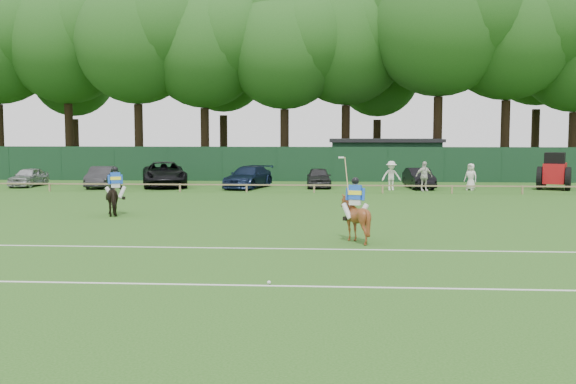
# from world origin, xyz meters

# --- Properties ---
(ground) EXTENTS (160.00, 160.00, 0.00)m
(ground) POSITION_xyz_m (0.00, 0.00, 0.00)
(ground) COLOR #1E4C14
(ground) RESTS_ON ground
(horse_dark) EXTENTS (1.50, 1.96, 1.51)m
(horse_dark) POSITION_xyz_m (-7.22, 6.85, 0.75)
(horse_dark) COLOR black
(horse_dark) RESTS_ON ground
(horse_chestnut) EXTENTS (1.52, 1.64, 1.54)m
(horse_chestnut) POSITION_xyz_m (2.87, 0.49, 0.77)
(horse_chestnut) COLOR brown
(horse_chestnut) RESTS_ON ground
(sedan_silver) EXTENTS (1.54, 3.68, 1.24)m
(sedan_silver) POSITION_xyz_m (-17.84, 21.31, 0.62)
(sedan_silver) COLOR #B1B3B6
(sedan_silver) RESTS_ON ground
(sedan_grey) EXTENTS (1.93, 4.25, 1.35)m
(sedan_grey) POSITION_xyz_m (-12.77, 20.86, 0.68)
(sedan_grey) COLOR #292A2C
(sedan_grey) RESTS_ON ground
(suv_black) EXTENTS (4.26, 6.34, 1.62)m
(suv_black) POSITION_xyz_m (-8.91, 21.75, 0.81)
(suv_black) COLOR black
(suv_black) RESTS_ON ground
(sedan_navy) EXTENTS (3.13, 5.14, 1.39)m
(sedan_navy) POSITION_xyz_m (-3.30, 21.10, 0.70)
(sedan_navy) COLOR #121D38
(sedan_navy) RESTS_ON ground
(hatch_grey) EXTENTS (1.72, 3.85, 1.28)m
(hatch_grey) POSITION_xyz_m (1.17, 21.87, 0.64)
(hatch_grey) COLOR #29292B
(hatch_grey) RESTS_ON ground
(estate_black) EXTENTS (1.80, 4.02, 1.28)m
(estate_black) POSITION_xyz_m (7.54, 21.62, 0.64)
(estate_black) COLOR black
(estate_black) RESTS_ON ground
(spectator_left) EXTENTS (1.22, 0.79, 1.79)m
(spectator_left) POSITION_xyz_m (5.68, 20.14, 0.90)
(spectator_left) COLOR silver
(spectator_left) RESTS_ON ground
(spectator_mid) EXTENTS (1.14, 0.73, 1.80)m
(spectator_mid) POSITION_xyz_m (7.58, 19.53, 0.90)
(spectator_mid) COLOR silver
(spectator_mid) RESTS_ON ground
(spectator_right) EXTENTS (0.96, 0.90, 1.65)m
(spectator_right) POSITION_xyz_m (10.53, 20.41, 0.82)
(spectator_right) COLOR silver
(spectator_right) RESTS_ON ground
(rider_dark) EXTENTS (0.90, 0.59, 1.41)m
(rider_dark) POSITION_xyz_m (-7.21, 6.84, 1.45)
(rider_dark) COLOR silver
(rider_dark) RESTS_ON ground
(rider_chestnut) EXTENTS (0.93, 0.69, 2.05)m
(rider_chestnut) POSITION_xyz_m (2.87, 0.48, 1.48)
(rider_chestnut) COLOR silver
(rider_chestnut) RESTS_ON ground
(polo_ball) EXTENTS (0.09, 0.09, 0.09)m
(polo_ball) POSITION_xyz_m (0.66, -5.83, 0.04)
(polo_ball) COLOR silver
(polo_ball) RESTS_ON ground
(pitch_lines) EXTENTS (60.00, 5.10, 0.01)m
(pitch_lines) POSITION_xyz_m (0.00, -3.50, 0.01)
(pitch_lines) COLOR silver
(pitch_lines) RESTS_ON ground
(pitch_rail) EXTENTS (62.10, 0.10, 0.50)m
(pitch_rail) POSITION_xyz_m (0.00, 18.00, 0.45)
(pitch_rail) COLOR #997F5B
(pitch_rail) RESTS_ON ground
(perimeter_fence) EXTENTS (92.08, 0.08, 2.50)m
(perimeter_fence) POSITION_xyz_m (0.00, 27.00, 1.25)
(perimeter_fence) COLOR #14351E
(perimeter_fence) RESTS_ON ground
(utility_shed) EXTENTS (8.40, 4.40, 3.04)m
(utility_shed) POSITION_xyz_m (6.00, 30.00, 1.54)
(utility_shed) COLOR #14331E
(utility_shed) RESTS_ON ground
(tree_row) EXTENTS (96.00, 12.00, 21.00)m
(tree_row) POSITION_xyz_m (2.00, 35.00, 0.00)
(tree_row) COLOR #26561C
(tree_row) RESTS_ON ground
(tractor) EXTENTS (2.71, 3.22, 2.30)m
(tractor) POSITION_xyz_m (15.85, 21.36, 1.09)
(tractor) COLOR #AE1014
(tractor) RESTS_ON ground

